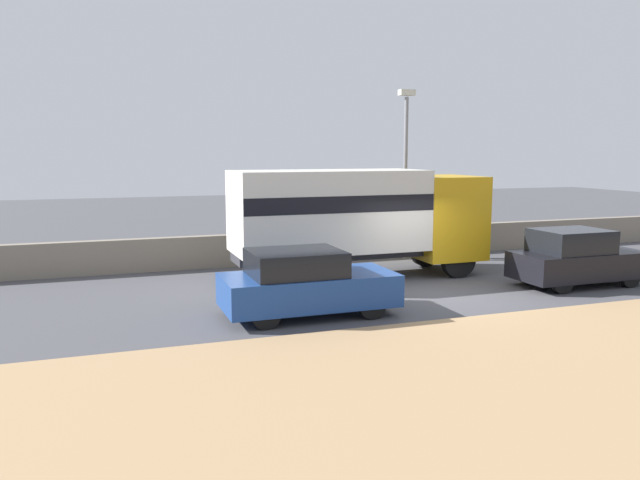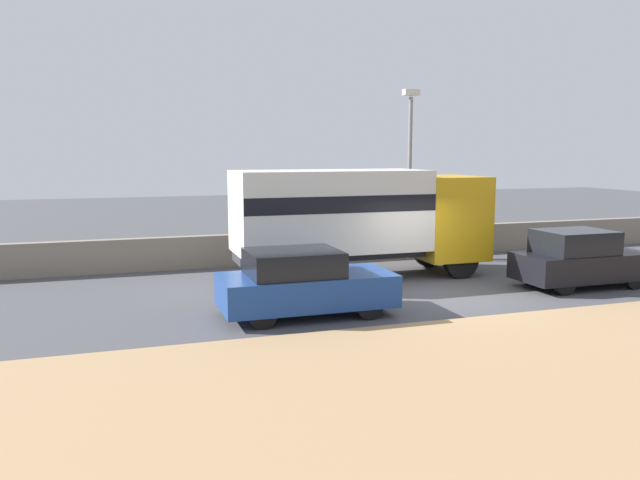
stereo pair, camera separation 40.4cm
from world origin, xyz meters
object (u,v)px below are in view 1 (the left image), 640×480
(car_hatchback, at_px, (305,283))
(car_sedan_second, at_px, (576,258))
(street_lamp, at_px, (406,161))
(pedestrian, at_px, (462,236))
(box_truck, at_px, (357,214))

(car_hatchback, relative_size, car_sedan_second, 1.07)
(street_lamp, height_order, car_sedan_second, street_lamp)
(pedestrian, bearing_deg, car_hatchback, -144.21)
(car_hatchback, bearing_deg, box_truck, 52.18)
(street_lamp, distance_m, pedestrian, 3.41)
(car_hatchback, distance_m, car_sedan_second, 8.38)
(street_lamp, relative_size, car_sedan_second, 1.56)
(box_truck, xyz_separation_m, car_hatchback, (-2.86, -3.68, -1.18))
(street_lamp, bearing_deg, car_sedan_second, -64.93)
(street_lamp, relative_size, car_hatchback, 1.46)
(car_hatchback, xyz_separation_m, car_sedan_second, (8.36, 0.54, 0.02))
(box_truck, height_order, car_hatchback, box_truck)
(street_lamp, xyz_separation_m, car_hatchback, (-5.74, -6.15, -2.73))
(car_sedan_second, bearing_deg, street_lamp, 115.07)
(street_lamp, distance_m, car_sedan_second, 6.76)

